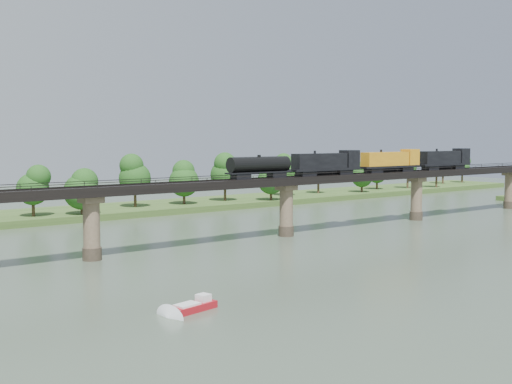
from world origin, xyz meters
TOP-DOWN VIEW (x-y plane):
  - ground at (0.00, 0.00)m, footprint 400.00×400.00m
  - far_bank at (0.00, 85.00)m, footprint 300.00×24.00m
  - bridge at (0.00, 30.00)m, footprint 236.00×30.00m
  - bridge_superstructure at (0.00, 30.00)m, footprint 220.00×4.90m
  - far_treeline at (-8.21, 80.52)m, footprint 289.06×17.54m
  - freight_train at (23.77, 30.00)m, footprint 72.98×2.84m
  - motorboat at (-43.52, -4.76)m, footprint 5.92×3.05m

SIDE VIEW (x-z plane):
  - ground at x=0.00m, z-range 0.00..0.00m
  - motorboat at x=-43.52m, z-range -0.25..1.33m
  - far_bank at x=0.00m, z-range 0.00..1.60m
  - bridge at x=0.00m, z-range -0.29..11.21m
  - far_treeline at x=-8.21m, z-range 2.03..15.63m
  - bridge_superstructure at x=0.00m, z-range 11.42..12.17m
  - freight_train at x=23.77m, z-range 11.39..16.41m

